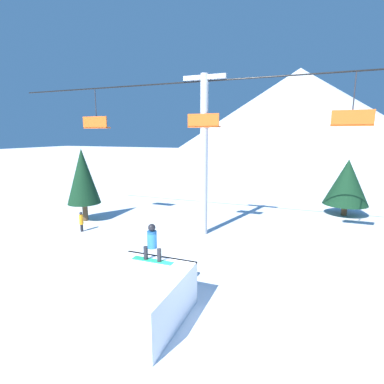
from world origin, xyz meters
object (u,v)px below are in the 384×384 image
(snowboarder, at_px, (152,243))
(pine_tree_near, at_px, (83,176))
(snow_ramp, at_px, (138,298))
(distant_skier, at_px, (81,221))

(snowboarder, relative_size, pine_tree_near, 0.31)
(snow_ramp, xyz_separation_m, snowboarder, (-0.09, 1.12, 1.42))
(snow_ramp, xyz_separation_m, pine_tree_near, (-9.25, 8.31, 2.29))
(snowboarder, relative_size, distant_skier, 1.22)
(snow_ramp, bearing_deg, distant_skier, 141.04)
(snow_ramp, distance_m, pine_tree_near, 12.64)
(snowboarder, xyz_separation_m, distant_skier, (-7.77, 5.24, -1.51))
(snow_ramp, relative_size, pine_tree_near, 0.66)
(snowboarder, bearing_deg, distant_skier, 146.03)
(snowboarder, bearing_deg, snow_ramp, -85.51)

